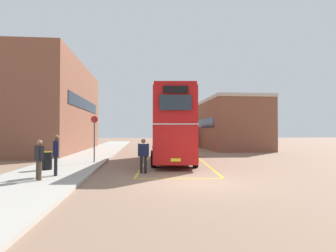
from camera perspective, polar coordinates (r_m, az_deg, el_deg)
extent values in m
plane|color=#846651|center=(25.88, -0.70, -5.79)|extent=(135.60, 135.60, 0.00)
cube|color=#A39E93|center=(28.52, -14.30, -5.19)|extent=(4.00, 57.60, 0.14)
cube|color=brown|center=(31.38, -22.01, 3.32)|extent=(5.94, 18.01, 8.99)
cube|color=#19232D|center=(30.70, -16.61, 4.23)|extent=(0.06, 13.69, 1.10)
cube|color=brown|center=(36.00, 11.83, 0.02)|extent=(6.11, 14.84, 5.63)
cube|color=#232D38|center=(35.21, 7.03, 0.49)|extent=(0.06, 11.28, 1.10)
cube|color=#BCB29E|center=(36.18, 11.81, 4.76)|extent=(6.23, 14.96, 0.36)
cylinder|color=black|center=(22.67, -2.31, -5.18)|extent=(0.36, 1.02, 1.00)
cylinder|color=black|center=(22.72, 3.91, -5.17)|extent=(0.36, 1.02, 1.00)
cylinder|color=black|center=(16.38, -3.00, -6.73)|extent=(0.36, 1.02, 1.00)
cylinder|color=black|center=(16.46, 5.62, -6.70)|extent=(0.36, 1.02, 1.00)
cube|color=#B71414|center=(19.47, 1.02, -3.19)|extent=(3.24, 10.34, 2.10)
cube|color=#B71414|center=(19.50, 1.02, 2.99)|extent=(3.22, 10.14, 2.10)
cube|color=#B71414|center=(19.62, 1.02, 6.34)|extent=(3.12, 10.03, 0.20)
cube|color=silver|center=(19.46, 1.02, -0.10)|extent=(3.26, 10.25, 0.14)
cube|color=#232D38|center=(19.46, -2.54, -2.31)|extent=(0.75, 8.32, 0.84)
cube|color=#232D38|center=(19.52, -2.53, 3.28)|extent=(0.75, 8.32, 0.84)
cube|color=#232D38|center=(19.53, 4.56, -2.30)|extent=(0.75, 8.32, 0.84)
cube|color=#232D38|center=(19.58, 4.55, 3.27)|extent=(0.75, 8.32, 0.84)
cube|color=#232D38|center=(14.43, 1.56, 4.85)|extent=(1.66, 0.18, 0.80)
cube|color=black|center=(14.51, 1.56, 7.52)|extent=(1.30, 0.15, 0.36)
cube|color=#232D38|center=(24.56, 0.70, -1.84)|extent=(1.89, 0.20, 1.00)
cube|color=yellow|center=(14.42, 1.57, -6.97)|extent=(0.52, 0.07, 0.16)
cylinder|color=black|center=(42.92, 0.02, -3.34)|extent=(0.30, 0.93, 0.92)
cylinder|color=black|center=(43.11, 3.20, -3.32)|extent=(0.30, 0.93, 0.92)
cylinder|color=black|center=(38.08, 0.40, -3.61)|extent=(0.30, 0.93, 0.92)
cylinder|color=black|center=(38.30, 3.98, -3.60)|extent=(0.30, 0.93, 0.92)
cube|color=#B71414|center=(40.55, 1.88, -1.85)|extent=(2.66, 8.17, 2.60)
cube|color=silver|center=(40.56, 1.88, 0.07)|extent=(2.51, 7.84, 0.12)
cube|color=#232D38|center=(40.47, 0.22, -1.36)|extent=(0.31, 6.46, 0.96)
cube|color=#232D38|center=(40.67, 3.54, -1.35)|extent=(0.31, 6.46, 0.96)
cube|color=#232D38|center=(44.60, 1.44, -1.40)|extent=(1.85, 0.12, 1.10)
cylinder|color=black|center=(14.15, -4.63, -7.93)|extent=(0.14, 0.14, 0.84)
cylinder|color=black|center=(14.21, -5.50, -7.90)|extent=(0.14, 0.14, 0.84)
cube|color=#141938|center=(14.11, -5.06, -4.95)|extent=(0.53, 0.35, 0.63)
cylinder|color=#141938|center=(14.05, -4.09, -4.84)|extent=(0.09, 0.09, 0.60)
cylinder|color=#141938|center=(14.18, -6.01, -4.80)|extent=(0.09, 0.09, 0.60)
sphere|color=brown|center=(14.07, -5.08, -3.09)|extent=(0.23, 0.23, 0.23)
cylinder|color=black|center=(13.54, -21.99, -7.48)|extent=(0.14, 0.14, 0.88)
cylinder|color=black|center=(13.31, -22.03, -7.59)|extent=(0.14, 0.14, 0.88)
cube|color=#141938|center=(13.36, -21.99, -4.24)|extent=(0.34, 0.55, 0.66)
cylinder|color=#141938|center=(13.62, -21.94, -4.05)|extent=(0.09, 0.09, 0.63)
cylinder|color=#141938|center=(13.11, -22.03, -4.16)|extent=(0.09, 0.09, 0.63)
sphere|color=brown|center=(13.34, -21.89, -2.19)|extent=(0.24, 0.24, 0.24)
cylinder|color=#473828|center=(12.56, -25.11, -8.17)|extent=(0.14, 0.14, 0.79)
cylinder|color=#473828|center=(12.37, -24.79, -8.28)|extent=(0.14, 0.14, 0.79)
cube|color=black|center=(12.40, -24.93, -5.07)|extent=(0.46, 0.50, 0.59)
cylinder|color=black|center=(12.61, -25.27, -4.86)|extent=(0.09, 0.09, 0.56)
cylinder|color=black|center=(12.18, -24.56, -5.00)|extent=(0.09, 0.09, 0.56)
sphere|color=#8C6647|center=(12.38, -24.82, -3.07)|extent=(0.21, 0.21, 0.21)
cylinder|color=black|center=(15.67, -23.53, -6.58)|extent=(0.50, 0.50, 0.89)
cylinder|color=olive|center=(15.63, -23.52, -4.88)|extent=(0.53, 0.53, 0.04)
cylinder|color=#4C4C51|center=(18.36, -14.86, -2.66)|extent=(0.08, 0.08, 2.92)
cylinder|color=red|center=(18.37, -14.84, 1.34)|extent=(0.44, 0.06, 0.44)
cube|color=gold|center=(18.60, -4.80, -7.59)|extent=(1.17, 12.14, 0.01)
cube|color=gold|center=(18.73, 7.52, -7.54)|extent=(1.17, 12.14, 0.01)
cube|color=gold|center=(12.53, 2.31, -10.74)|extent=(4.09, 0.47, 0.01)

